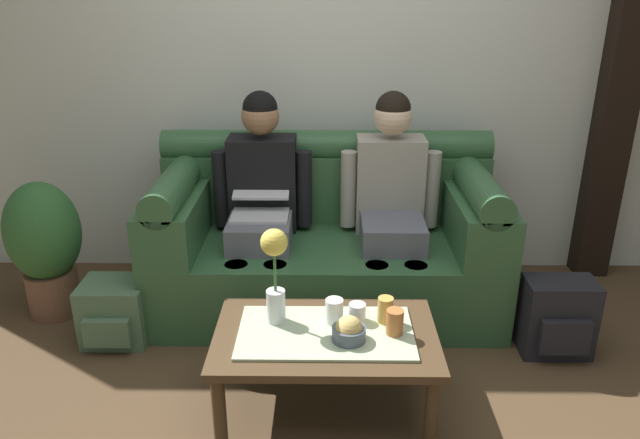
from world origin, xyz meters
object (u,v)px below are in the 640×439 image
(snack_bowl, at_px, (350,331))
(cup_near_left, at_px, (358,312))
(backpack_right, at_px, (558,318))
(person_left, at_px, (262,195))
(cup_far_left, at_px, (386,310))
(backpack_left, at_px, (116,312))
(coffee_table, at_px, (326,343))
(person_right, at_px, (392,196))
(couch, at_px, (326,241))
(potted_plant, at_px, (45,243))
(cup_far_center, at_px, (395,322))
(cup_near_right, at_px, (335,311))
(flower_vase, at_px, (276,268))

(snack_bowl, xyz_separation_m, cup_near_left, (0.04, 0.15, -0.00))
(backpack_right, bearing_deg, person_left, 160.88)
(cup_far_left, relative_size, backpack_left, 0.34)
(coffee_table, distance_m, cup_far_left, 0.29)
(person_right, bearing_deg, couch, 179.79)
(backpack_left, xyz_separation_m, backpack_right, (2.26, -0.09, 0.03))
(coffee_table, distance_m, potted_plant, 1.75)
(cup_near_left, distance_m, backpack_left, 1.34)
(backpack_left, relative_size, potted_plant, 0.43)
(backpack_right, bearing_deg, snack_bowl, -154.26)
(backpack_right, bearing_deg, coffee_table, -158.81)
(snack_bowl, distance_m, backpack_right, 1.21)
(coffee_table, relative_size, cup_near_left, 11.77)
(cup_far_left, bearing_deg, cup_far_center, -72.13)
(person_left, height_order, cup_near_right, person_left)
(person_right, bearing_deg, backpack_left, -163.22)
(coffee_table, xyz_separation_m, cup_far_center, (0.29, -0.01, 0.11))
(person_left, bearing_deg, person_right, 0.06)
(couch, bearing_deg, potted_plant, -174.08)
(person_left, bearing_deg, backpack_left, -149.16)
(person_left, distance_m, cup_far_left, 1.11)
(cup_far_center, bearing_deg, person_left, 123.13)
(snack_bowl, bearing_deg, couch, 95.22)
(cup_far_left, bearing_deg, backpack_left, 161.22)
(coffee_table, distance_m, cup_far_center, 0.31)
(backpack_left, bearing_deg, potted_plant, 148.03)
(flower_vase, relative_size, backpack_left, 1.29)
(coffee_table, xyz_separation_m, potted_plant, (-1.55, 0.82, 0.09))
(couch, relative_size, coffee_table, 2.02)
(person_right, bearing_deg, backpack_right, -33.41)
(flower_vase, bearing_deg, cup_near_left, 1.23)
(cup_near_right, distance_m, backpack_right, 1.22)
(cup_near_right, distance_m, cup_far_left, 0.22)
(couch, xyz_separation_m, cup_far_left, (0.26, -0.90, 0.08))
(person_right, bearing_deg, snack_bowl, -104.27)
(cup_far_center, xyz_separation_m, backpack_left, (-1.38, 0.56, -0.29))
(couch, xyz_separation_m, cup_near_left, (0.14, -0.90, 0.06))
(snack_bowl, xyz_separation_m, cup_near_right, (-0.06, 0.14, 0.01))
(flower_vase, xyz_separation_m, snack_bowl, (0.31, -0.14, -0.21))
(couch, xyz_separation_m, person_left, (-0.36, -0.00, 0.28))
(coffee_table, height_order, flower_vase, flower_vase)
(couch, xyz_separation_m, snack_bowl, (0.10, -1.05, 0.06))
(cup_far_left, xyz_separation_m, backpack_right, (0.91, 0.37, -0.26))
(person_left, height_order, cup_far_left, person_left)
(person_left, distance_m, coffee_table, 1.09)
(coffee_table, height_order, backpack_right, same)
(coffee_table, height_order, backpack_left, coffee_table)
(person_right, bearing_deg, flower_vase, -122.56)
(couch, height_order, backpack_left, couch)
(cup_near_right, height_order, backpack_left, cup_near_right)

